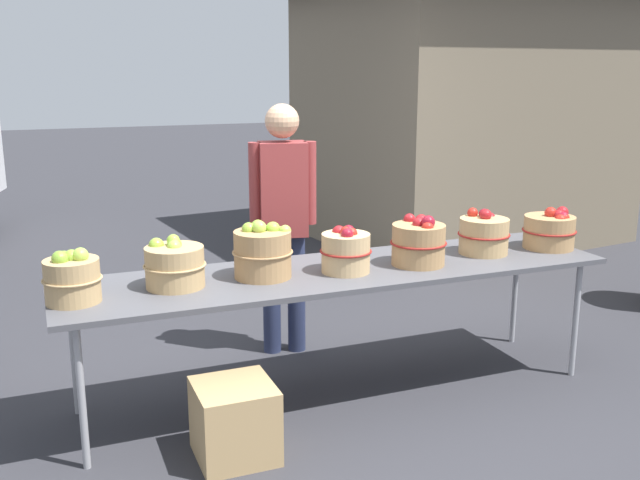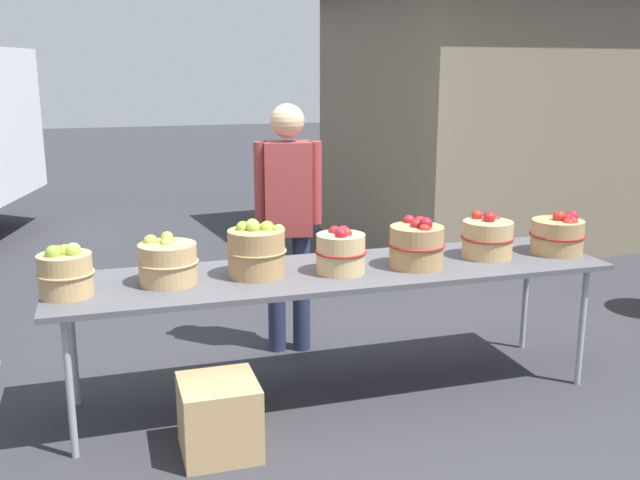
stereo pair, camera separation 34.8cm
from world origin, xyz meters
name	(u,v)px [view 1 (the left image)]	position (x,y,z in m)	size (l,w,h in m)	color
ground_plane	(339,393)	(0.00, 0.00, 0.00)	(40.00, 40.00, 0.00)	#2D2D33
market_table	(340,275)	(0.00, 0.00, 0.72)	(3.10, 0.76, 0.75)	#4C4C51
apple_basket_green_0	(72,278)	(-1.42, -0.06, 0.87)	(0.28, 0.28, 0.27)	tan
apple_basket_green_1	(174,265)	(-0.92, 0.01, 0.86)	(0.32, 0.32, 0.27)	tan
apple_basket_green_2	(263,252)	(-0.45, 0.01, 0.89)	(0.33, 0.33, 0.31)	#A87F51
apple_basket_red_0	(346,251)	(0.01, -0.06, 0.87)	(0.29, 0.29, 0.26)	tan
apple_basket_red_1	(419,243)	(0.45, -0.08, 0.88)	(0.32, 0.32, 0.30)	#A87F51
apple_basket_red_2	(483,234)	(0.95, 0.01, 0.87)	(0.31, 0.31, 0.27)	tan
apple_basket_red_3	(550,230)	(1.40, -0.04, 0.86)	(0.33, 0.33, 0.26)	#A87F51
vendor_adult	(283,210)	(-0.08, 0.74, 0.96)	(0.42, 0.27, 1.63)	#262D4C
food_kiosk	(462,111)	(2.85, 3.25, 1.38)	(3.84, 3.32, 2.74)	#726651
produce_crate	(235,421)	(-0.75, -0.46, 0.19)	(0.37, 0.37, 0.37)	tan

